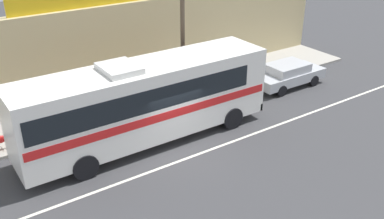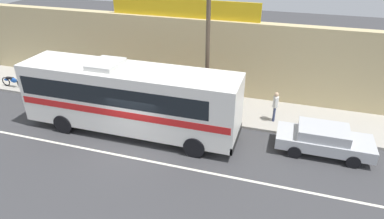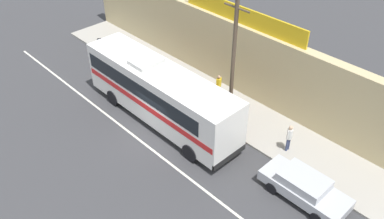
{
  "view_description": "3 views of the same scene",
  "coord_description": "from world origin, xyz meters",
  "px_view_note": "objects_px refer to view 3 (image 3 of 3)",
  "views": [
    {
      "loc": [
        -8.52,
        -13.5,
        9.74
      ],
      "look_at": [
        1.41,
        1.05,
        1.09
      ],
      "focal_mm": 40.58,
      "sensor_mm": 36.0,
      "label": 1
    },
    {
      "loc": [
        6.84,
        -12.14,
        9.38
      ],
      "look_at": [
        2.4,
        2.07,
        1.45
      ],
      "focal_mm": 31.12,
      "sensor_mm": 36.0,
      "label": 2
    },
    {
      "loc": [
        14.63,
        -10.77,
        15.38
      ],
      "look_at": [
        1.48,
        1.89,
        1.69
      ],
      "focal_mm": 37.48,
      "sensor_mm": 36.0,
      "label": 3
    }
  ],
  "objects_px": {
    "motorcycle_red": "(103,43)",
    "motorcycle_orange": "(127,55)",
    "intercity_bus": "(159,91)",
    "parked_car": "(304,187)",
    "utility_pole": "(233,66)",
    "motorcycle_black": "(138,63)",
    "pedestrian_by_curb": "(219,84)",
    "motorcycle_purple": "(115,51)",
    "pedestrian_near_shop": "(289,136)"
  },
  "relations": [
    {
      "from": "motorcycle_red",
      "to": "motorcycle_orange",
      "type": "bearing_deg",
      "value": 3.21
    },
    {
      "from": "intercity_bus",
      "to": "parked_car",
      "type": "distance_m",
      "value": 9.79
    },
    {
      "from": "utility_pole",
      "to": "motorcycle_black",
      "type": "distance_m",
      "value": 9.85
    },
    {
      "from": "utility_pole",
      "to": "pedestrian_by_curb",
      "type": "bearing_deg",
      "value": 144.37
    },
    {
      "from": "motorcycle_black",
      "to": "motorcycle_red",
      "type": "height_order",
      "value": "same"
    },
    {
      "from": "motorcycle_purple",
      "to": "pedestrian_by_curb",
      "type": "height_order",
      "value": "pedestrian_by_curb"
    },
    {
      "from": "motorcycle_orange",
      "to": "pedestrian_near_shop",
      "type": "height_order",
      "value": "pedestrian_near_shop"
    },
    {
      "from": "motorcycle_black",
      "to": "intercity_bus",
      "type": "bearing_deg",
      "value": -24.95
    },
    {
      "from": "motorcycle_black",
      "to": "pedestrian_near_shop",
      "type": "xyz_separation_m",
      "value": [
        12.78,
        0.56,
        0.57
      ]
    },
    {
      "from": "utility_pole",
      "to": "intercity_bus",
      "type": "bearing_deg",
      "value": -145.83
    },
    {
      "from": "motorcycle_red",
      "to": "pedestrian_near_shop",
      "type": "height_order",
      "value": "pedestrian_near_shop"
    },
    {
      "from": "pedestrian_near_shop",
      "to": "pedestrian_by_curb",
      "type": "distance_m",
      "value": 6.37
    },
    {
      "from": "motorcycle_red",
      "to": "pedestrian_near_shop",
      "type": "xyz_separation_m",
      "value": [
        17.22,
        0.6,
        0.57
      ]
    },
    {
      "from": "motorcycle_red",
      "to": "pedestrian_by_curb",
      "type": "bearing_deg",
      "value": 8.73
    },
    {
      "from": "parked_car",
      "to": "utility_pole",
      "type": "distance_m",
      "value": 7.25
    },
    {
      "from": "motorcycle_purple",
      "to": "pedestrian_near_shop",
      "type": "relative_size",
      "value": 1.1
    },
    {
      "from": "motorcycle_black",
      "to": "pedestrian_near_shop",
      "type": "relative_size",
      "value": 1.1
    },
    {
      "from": "pedestrian_near_shop",
      "to": "intercity_bus",
      "type": "bearing_deg",
      "value": -156.19
    },
    {
      "from": "motorcycle_black",
      "to": "motorcycle_orange",
      "type": "height_order",
      "value": "same"
    },
    {
      "from": "parked_car",
      "to": "motorcycle_black",
      "type": "xyz_separation_m",
      "value": [
        -15.26,
        1.64,
        -0.17
      ]
    },
    {
      "from": "motorcycle_black",
      "to": "parked_car",
      "type": "bearing_deg",
      "value": -6.15
    },
    {
      "from": "motorcycle_black",
      "to": "motorcycle_red",
      "type": "relative_size",
      "value": 1.01
    },
    {
      "from": "motorcycle_black",
      "to": "motorcycle_red",
      "type": "bearing_deg",
      "value": -179.48
    },
    {
      "from": "motorcycle_purple",
      "to": "utility_pole",
      "type": "bearing_deg",
      "value": -0.6
    },
    {
      "from": "motorcycle_purple",
      "to": "motorcycle_black",
      "type": "height_order",
      "value": "same"
    },
    {
      "from": "utility_pole",
      "to": "motorcycle_black",
      "type": "xyz_separation_m",
      "value": [
        -9.11,
        0.23,
        -3.75
      ]
    },
    {
      "from": "pedestrian_near_shop",
      "to": "motorcycle_red",
      "type": "bearing_deg",
      "value": -178.01
    },
    {
      "from": "parked_car",
      "to": "pedestrian_by_curb",
      "type": "xyz_separation_m",
      "value": [
        -8.75,
        3.29,
        0.32
      ]
    },
    {
      "from": "parked_car",
      "to": "motorcycle_red",
      "type": "distance_m",
      "value": 19.77
    },
    {
      "from": "intercity_bus",
      "to": "motorcycle_red",
      "type": "xyz_separation_m",
      "value": [
        -10.05,
        2.57,
        -1.5
      ]
    },
    {
      "from": "intercity_bus",
      "to": "pedestrian_near_shop",
      "type": "relative_size",
      "value": 6.58
    },
    {
      "from": "parked_car",
      "to": "pedestrian_near_shop",
      "type": "height_order",
      "value": "pedestrian_near_shop"
    },
    {
      "from": "parked_car",
      "to": "utility_pole",
      "type": "bearing_deg",
      "value": 167.02
    },
    {
      "from": "parked_car",
      "to": "motorcycle_purple",
      "type": "xyz_separation_m",
      "value": [
        -17.95,
        1.54,
        -0.17
      ]
    },
    {
      "from": "intercity_bus",
      "to": "pedestrian_by_curb",
      "type": "relative_size",
      "value": 7.08
    },
    {
      "from": "intercity_bus",
      "to": "motorcycle_orange",
      "type": "relative_size",
      "value": 6.03
    },
    {
      "from": "parked_car",
      "to": "motorcycle_orange",
      "type": "bearing_deg",
      "value": 173.99
    },
    {
      "from": "intercity_bus",
      "to": "motorcycle_purple",
      "type": "xyz_separation_m",
      "value": [
        -8.3,
        2.5,
        -1.5
      ]
    },
    {
      "from": "intercity_bus",
      "to": "motorcycle_red",
      "type": "height_order",
      "value": "intercity_bus"
    },
    {
      "from": "utility_pole",
      "to": "motorcycle_black",
      "type": "relative_size",
      "value": 4.3
    },
    {
      "from": "motorcycle_purple",
      "to": "motorcycle_orange",
      "type": "xyz_separation_m",
      "value": [
        1.18,
        0.23,
        0.0
      ]
    },
    {
      "from": "pedestrian_by_curb",
      "to": "parked_car",
      "type": "bearing_deg",
      "value": -20.57
    },
    {
      "from": "intercity_bus",
      "to": "motorcycle_red",
      "type": "bearing_deg",
      "value": 165.67
    },
    {
      "from": "motorcycle_red",
      "to": "utility_pole",
      "type": "bearing_deg",
      "value": -0.79
    },
    {
      "from": "intercity_bus",
      "to": "motorcycle_black",
      "type": "bearing_deg",
      "value": 155.05
    },
    {
      "from": "motorcycle_black",
      "to": "pedestrian_by_curb",
      "type": "relative_size",
      "value": 1.18
    },
    {
      "from": "motorcycle_purple",
      "to": "motorcycle_black",
      "type": "distance_m",
      "value": 2.7
    },
    {
      "from": "motorcycle_red",
      "to": "pedestrian_by_curb",
      "type": "distance_m",
      "value": 11.09
    },
    {
      "from": "motorcycle_orange",
      "to": "pedestrian_near_shop",
      "type": "xyz_separation_m",
      "value": [
        14.3,
        0.43,
        0.57
      ]
    },
    {
      "from": "motorcycle_purple",
      "to": "pedestrian_by_curb",
      "type": "bearing_deg",
      "value": 10.74
    }
  ]
}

